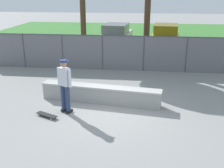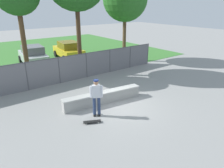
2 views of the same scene
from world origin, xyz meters
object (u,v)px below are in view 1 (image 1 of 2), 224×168
(concrete_ledge, at_px, (100,94))
(car_silver, at_px, (116,35))
(skateboarder, at_px, (65,84))
(car_yellow, at_px, (165,36))
(skateboard, at_px, (47,115))

(concrete_ledge, height_order, car_silver, car_silver)
(skateboarder, relative_size, car_yellow, 0.42)
(concrete_ledge, bearing_deg, skateboard, -138.05)
(skateboarder, xyz_separation_m, car_yellow, (4.08, 11.31, -0.19))
(concrete_ledge, distance_m, car_yellow, 10.78)
(concrete_ledge, height_order, skateboarder, skateboarder)
(concrete_ledge, distance_m, skateboard, 2.13)
(skateboard, bearing_deg, skateboarder, 38.68)
(skateboarder, distance_m, skateboard, 1.18)
(skateboarder, relative_size, car_silver, 0.42)
(concrete_ledge, height_order, car_yellow, car_yellow)
(skateboard, relative_size, car_silver, 0.19)
(skateboard, xyz_separation_m, car_silver, (1.13, 11.56, 0.77))
(skateboarder, height_order, car_yellow, skateboarder)
(car_yellow, bearing_deg, concrete_ledge, -106.44)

